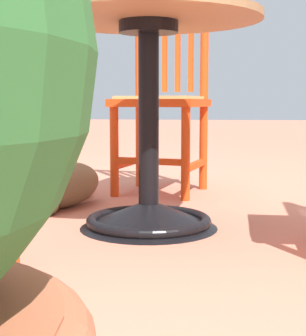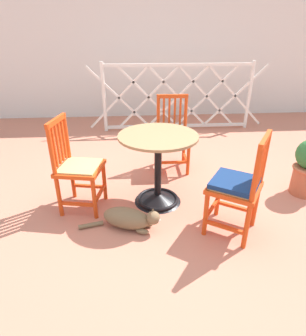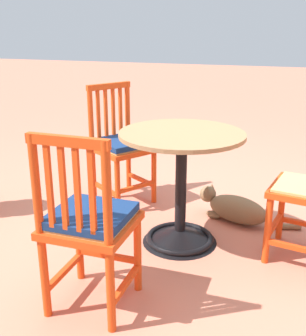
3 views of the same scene
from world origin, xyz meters
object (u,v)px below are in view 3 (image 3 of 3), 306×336
(orange_chair_facing_out, at_px, (121,146))
(cafe_table, at_px, (180,201))
(tabby_cat, at_px, (233,208))
(orange_chair_by_planter, at_px, (89,224))

(orange_chair_facing_out, bearing_deg, cafe_table, 139.15)
(cafe_table, relative_size, orange_chair_facing_out, 0.83)
(orange_chair_facing_out, xyz_separation_m, tabby_cat, (-0.89, 0.11, -0.35))
(orange_chair_facing_out, bearing_deg, tabby_cat, 173.25)
(orange_chair_facing_out, distance_m, orange_chair_by_planter, 1.34)
(orange_chair_by_planter, bearing_deg, orange_chair_facing_out, -74.61)
(orange_chair_facing_out, height_order, tabby_cat, orange_chair_facing_out)
(orange_chair_facing_out, bearing_deg, orange_chair_by_planter, 105.39)
(cafe_table, height_order, orange_chair_facing_out, orange_chair_facing_out)
(cafe_table, relative_size, orange_chair_by_planter, 0.83)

